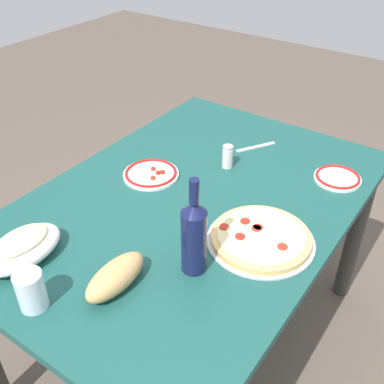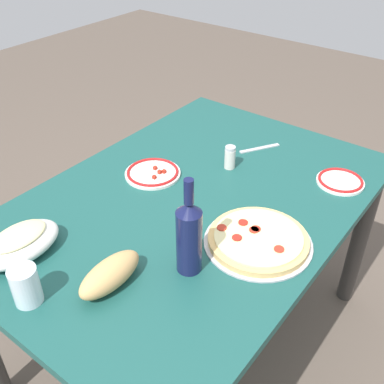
{
  "view_description": "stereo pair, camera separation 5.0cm",
  "coord_description": "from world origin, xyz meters",
  "px_view_note": "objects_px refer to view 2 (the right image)",
  "views": [
    {
      "loc": [
        1.01,
        0.71,
        1.64
      ],
      "look_at": [
        0.0,
        0.0,
        0.77
      ],
      "focal_mm": 43.03,
      "sensor_mm": 36.0,
      "label": 1
    },
    {
      "loc": [
        0.98,
        0.75,
        1.64
      ],
      "look_at": [
        0.0,
        0.0,
        0.77
      ],
      "focal_mm": 43.03,
      "sensor_mm": 36.0,
      "label": 2
    }
  ],
  "objects_px": {
    "pepperoni_pizza": "(258,240)",
    "side_plate_far": "(340,181)",
    "baked_pasta_dish": "(20,243)",
    "side_plate_near": "(153,173)",
    "water_glass": "(26,286)",
    "spice_shaker": "(230,157)",
    "bread_loaf": "(110,274)",
    "wine_bottle": "(189,235)",
    "dining_table": "(192,225)"
  },
  "relations": [
    {
      "from": "baked_pasta_dish",
      "to": "side_plate_far",
      "type": "height_order",
      "value": "baked_pasta_dish"
    },
    {
      "from": "bread_loaf",
      "to": "spice_shaker",
      "type": "relative_size",
      "value": 2.31
    },
    {
      "from": "side_plate_far",
      "to": "bread_loaf",
      "type": "height_order",
      "value": "bread_loaf"
    },
    {
      "from": "water_glass",
      "to": "bread_loaf",
      "type": "xyz_separation_m",
      "value": [
        -0.17,
        0.13,
        -0.02
      ]
    },
    {
      "from": "wine_bottle",
      "to": "dining_table",
      "type": "bearing_deg",
      "value": -143.93
    },
    {
      "from": "dining_table",
      "to": "baked_pasta_dish",
      "type": "distance_m",
      "value": 0.57
    },
    {
      "from": "dining_table",
      "to": "bread_loaf",
      "type": "bearing_deg",
      "value": 8.35
    },
    {
      "from": "side_plate_far",
      "to": "wine_bottle",
      "type": "bearing_deg",
      "value": -14.09
    },
    {
      "from": "baked_pasta_dish",
      "to": "side_plate_near",
      "type": "relative_size",
      "value": 1.2
    },
    {
      "from": "wine_bottle",
      "to": "side_plate_near",
      "type": "distance_m",
      "value": 0.5
    },
    {
      "from": "water_glass",
      "to": "side_plate_far",
      "type": "xyz_separation_m",
      "value": [
        -0.99,
        0.42,
        -0.04
      ]
    },
    {
      "from": "side_plate_near",
      "to": "water_glass",
      "type": "bearing_deg",
      "value": 12.5
    },
    {
      "from": "pepperoni_pizza",
      "to": "side_plate_far",
      "type": "xyz_separation_m",
      "value": [
        -0.45,
        0.07,
        -0.01
      ]
    },
    {
      "from": "dining_table",
      "to": "bread_loaf",
      "type": "distance_m",
      "value": 0.46
    },
    {
      "from": "spice_shaker",
      "to": "baked_pasta_dish",
      "type": "bearing_deg",
      "value": -15.87
    },
    {
      "from": "dining_table",
      "to": "side_plate_far",
      "type": "bearing_deg",
      "value": 138.08
    },
    {
      "from": "water_glass",
      "to": "side_plate_far",
      "type": "bearing_deg",
      "value": 157.28
    },
    {
      "from": "side_plate_near",
      "to": "spice_shaker",
      "type": "relative_size",
      "value": 2.3
    },
    {
      "from": "dining_table",
      "to": "pepperoni_pizza",
      "type": "height_order",
      "value": "pepperoni_pizza"
    },
    {
      "from": "side_plate_far",
      "to": "dining_table",
      "type": "bearing_deg",
      "value": -41.92
    },
    {
      "from": "water_glass",
      "to": "side_plate_far",
      "type": "distance_m",
      "value": 1.08
    },
    {
      "from": "water_glass",
      "to": "wine_bottle",
      "type": "bearing_deg",
      "value": 143.46
    },
    {
      "from": "side_plate_far",
      "to": "side_plate_near",
      "type": "bearing_deg",
      "value": -57.08
    },
    {
      "from": "dining_table",
      "to": "side_plate_near",
      "type": "height_order",
      "value": "side_plate_near"
    },
    {
      "from": "wine_bottle",
      "to": "bread_loaf",
      "type": "bearing_deg",
      "value": -35.71
    },
    {
      "from": "pepperoni_pizza",
      "to": "side_plate_far",
      "type": "distance_m",
      "value": 0.45
    },
    {
      "from": "wine_bottle",
      "to": "pepperoni_pizza",
      "type": "bearing_deg",
      "value": 154.08
    },
    {
      "from": "wine_bottle",
      "to": "side_plate_near",
      "type": "height_order",
      "value": "wine_bottle"
    },
    {
      "from": "dining_table",
      "to": "bread_loaf",
      "type": "height_order",
      "value": "bread_loaf"
    },
    {
      "from": "wine_bottle",
      "to": "bread_loaf",
      "type": "relative_size",
      "value": 1.46
    },
    {
      "from": "dining_table",
      "to": "pepperoni_pizza",
      "type": "relative_size",
      "value": 4.33
    },
    {
      "from": "wine_bottle",
      "to": "water_glass",
      "type": "height_order",
      "value": "wine_bottle"
    },
    {
      "from": "pepperoni_pizza",
      "to": "wine_bottle",
      "type": "relative_size",
      "value": 1.09
    },
    {
      "from": "pepperoni_pizza",
      "to": "bread_loaf",
      "type": "height_order",
      "value": "bread_loaf"
    },
    {
      "from": "wine_bottle",
      "to": "bread_loaf",
      "type": "xyz_separation_m",
      "value": [
        0.17,
        -0.13,
        -0.08
      ]
    },
    {
      "from": "side_plate_near",
      "to": "pepperoni_pizza",
      "type": "bearing_deg",
      "value": 79.59
    },
    {
      "from": "dining_table",
      "to": "side_plate_far",
      "type": "relative_size",
      "value": 8.42
    },
    {
      "from": "baked_pasta_dish",
      "to": "water_glass",
      "type": "height_order",
      "value": "water_glass"
    },
    {
      "from": "dining_table",
      "to": "wine_bottle",
      "type": "distance_m",
      "value": 0.39
    },
    {
      "from": "bread_loaf",
      "to": "pepperoni_pizza",
      "type": "bearing_deg",
      "value": 149.3
    },
    {
      "from": "bread_loaf",
      "to": "dining_table",
      "type": "bearing_deg",
      "value": -171.65
    },
    {
      "from": "water_glass",
      "to": "bread_loaf",
      "type": "distance_m",
      "value": 0.21
    },
    {
      "from": "wine_bottle",
      "to": "side_plate_far",
      "type": "distance_m",
      "value": 0.68
    },
    {
      "from": "pepperoni_pizza",
      "to": "baked_pasta_dish",
      "type": "distance_m",
      "value": 0.68
    },
    {
      "from": "side_plate_near",
      "to": "side_plate_far",
      "type": "distance_m",
      "value": 0.66
    },
    {
      "from": "baked_pasta_dish",
      "to": "spice_shaker",
      "type": "bearing_deg",
      "value": 164.13
    },
    {
      "from": "dining_table",
      "to": "side_plate_near",
      "type": "xyz_separation_m",
      "value": [
        -0.03,
        -0.2,
        0.12
      ]
    },
    {
      "from": "pepperoni_pizza",
      "to": "water_glass",
      "type": "distance_m",
      "value": 0.65
    },
    {
      "from": "pepperoni_pizza",
      "to": "water_glass",
      "type": "bearing_deg",
      "value": -32.86
    },
    {
      "from": "baked_pasta_dish",
      "to": "wine_bottle",
      "type": "bearing_deg",
      "value": 120.48
    }
  ]
}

